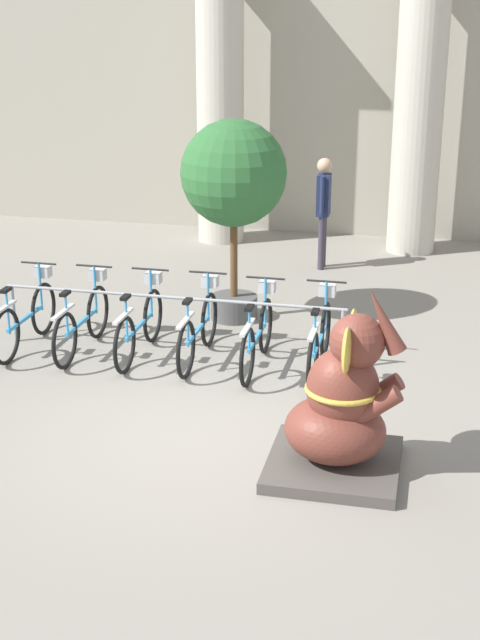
% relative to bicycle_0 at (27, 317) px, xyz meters
% --- Properties ---
extents(ground_plane, '(60.00, 60.00, 0.00)m').
position_rel_bicycle_0_xyz_m(ground_plane, '(2.79, -1.80, -0.41)').
color(ground_plane, gray).
extents(building_facade, '(20.00, 0.20, 6.00)m').
position_rel_bicycle_0_xyz_m(building_facade, '(2.79, 6.80, 2.59)').
color(building_facade, '#A39E8E').
rests_on(building_facade, ground_plane).
extents(column_left, '(1.04, 1.04, 5.16)m').
position_rel_bicycle_0_xyz_m(column_left, '(1.08, 5.80, 2.22)').
color(column_left, '#BCB7A8').
rests_on(column_left, ground_plane).
extents(column_right, '(1.04, 1.04, 5.16)m').
position_rel_bicycle_0_xyz_m(column_right, '(4.51, 5.80, 2.22)').
color(column_right, '#BCB7A8').
rests_on(column_right, ground_plane).
extents(bike_rack, '(4.31, 0.05, 0.77)m').
position_rel_bicycle_0_xyz_m(bike_rack, '(1.86, 0.15, 0.21)').
color(bike_rack, gray).
rests_on(bike_rack, ground_plane).
extents(bicycle_0, '(0.48, 1.75, 0.99)m').
position_rel_bicycle_0_xyz_m(bicycle_0, '(0.00, 0.00, 0.00)').
color(bicycle_0, black).
rests_on(bicycle_0, ground_plane).
extents(bicycle_1, '(0.48, 1.75, 0.99)m').
position_rel_bicycle_0_xyz_m(bicycle_1, '(0.74, 0.03, 0.00)').
color(bicycle_1, black).
rests_on(bicycle_1, ground_plane).
extents(bicycle_2, '(0.48, 1.75, 0.99)m').
position_rel_bicycle_0_xyz_m(bicycle_2, '(1.48, 0.05, 0.00)').
color(bicycle_2, black).
rests_on(bicycle_2, ground_plane).
extents(bicycle_3, '(0.48, 1.75, 0.99)m').
position_rel_bicycle_0_xyz_m(bicycle_3, '(2.23, 0.07, 0.00)').
color(bicycle_3, black).
rests_on(bicycle_3, ground_plane).
extents(bicycle_4, '(0.48, 1.75, 0.99)m').
position_rel_bicycle_0_xyz_m(bicycle_4, '(2.97, 0.01, 0.00)').
color(bicycle_4, black).
rests_on(bicycle_4, ground_plane).
extents(bicycle_5, '(0.48, 1.75, 0.99)m').
position_rel_bicycle_0_xyz_m(bicycle_5, '(3.71, 0.03, 0.00)').
color(bicycle_5, black).
rests_on(bicycle_5, ground_plane).
extents(elephant_statue, '(1.22, 1.22, 1.83)m').
position_rel_bicycle_0_xyz_m(elephant_statue, '(4.23, -2.28, 0.22)').
color(elephant_statue, '#4C4742').
rests_on(elephant_statue, ground_plane).
extents(person_pedestrian, '(0.24, 0.47, 1.81)m').
position_rel_bicycle_0_xyz_m(person_pedestrian, '(3.14, 4.38, 0.69)').
color(person_pedestrian, '#383342').
rests_on(person_pedestrian, ground_plane).
extents(potted_tree, '(1.41, 1.41, 2.73)m').
position_rel_bicycle_0_xyz_m(potted_tree, '(2.30, 1.64, 1.52)').
color(potted_tree, '#4C4C4C').
rests_on(potted_tree, ground_plane).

